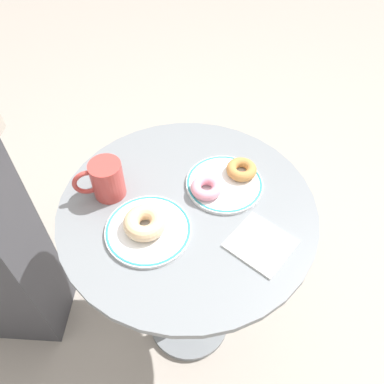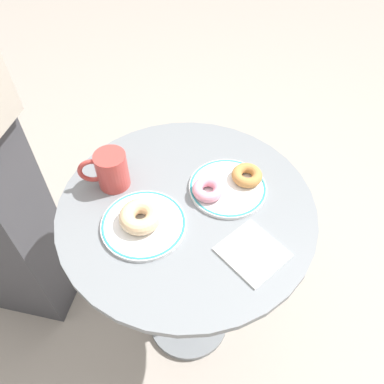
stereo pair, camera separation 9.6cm
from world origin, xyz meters
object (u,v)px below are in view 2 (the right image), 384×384
at_px(donut_old_fashioned, 247,175).
at_px(coffee_mug, 110,170).
at_px(donut_glazed, 140,217).
at_px(paper_napkin, 252,252).
at_px(plate_right, 228,187).
at_px(donut_pink_frosted, 209,191).
at_px(cafe_table, 187,250).
at_px(plate_left, 144,225).

distance_m(donut_old_fashioned, coffee_mug, 0.36).
relative_size(donut_glazed, coffee_mug, 0.83).
bearing_deg(paper_napkin, plate_right, 72.24).
relative_size(donut_old_fashioned, coffee_mug, 0.66).
xyz_separation_m(donut_old_fashioned, donut_pink_frosted, (-0.11, 0.01, 0.00)).
xyz_separation_m(cafe_table, donut_pink_frosted, (0.06, -0.00, 0.24)).
height_order(cafe_table, donut_old_fashioned, donut_old_fashioned).
bearing_deg(plate_left, cafe_table, 1.24).
height_order(donut_glazed, paper_napkin, donut_glazed).
distance_m(plate_left, paper_napkin, 0.27).
distance_m(paper_napkin, coffee_mug, 0.41).
bearing_deg(donut_old_fashioned, plate_right, 176.23).
height_order(plate_right, donut_glazed, donut_glazed).
distance_m(plate_left, donut_glazed, 0.03).
height_order(donut_glazed, coffee_mug, coffee_mug).
relative_size(cafe_table, coffee_mug, 5.99).
xyz_separation_m(donut_glazed, coffee_mug, (-0.01, 0.16, 0.02)).
bearing_deg(cafe_table, donut_glazed, 177.05).
xyz_separation_m(plate_left, donut_glazed, (-0.00, 0.01, 0.02)).
bearing_deg(donut_old_fashioned, plate_left, 178.38).
xyz_separation_m(paper_napkin, coffee_mug, (-0.19, 0.36, 0.05)).
bearing_deg(coffee_mug, donut_pink_frosted, -41.31).
bearing_deg(donut_glazed, plate_right, -3.21).
bearing_deg(coffee_mug, paper_napkin, -62.53).
height_order(plate_right, paper_napkin, plate_right).
height_order(plate_left, donut_pink_frosted, donut_pink_frosted).
relative_size(cafe_table, donut_old_fashioned, 9.14).
height_order(donut_old_fashioned, paper_napkin, donut_old_fashioned).
bearing_deg(donut_old_fashioned, donut_pink_frosted, 176.69).
height_order(cafe_table, paper_napkin, paper_napkin).
xyz_separation_m(plate_right, paper_napkin, (-0.06, -0.19, -0.00)).
xyz_separation_m(plate_right, donut_old_fashioned, (0.06, -0.00, 0.02)).
distance_m(donut_pink_frosted, paper_napkin, 0.20).
height_order(donut_glazed, donut_old_fashioned, donut_glazed).
bearing_deg(coffee_mug, donut_old_fashioned, -29.84).
xyz_separation_m(donut_glazed, donut_pink_frosted, (0.19, -0.01, -0.01)).
bearing_deg(cafe_table, plate_right, -3.47).
bearing_deg(paper_napkin, donut_pink_frosted, 88.81).
relative_size(donut_glazed, paper_napkin, 0.76).
relative_size(cafe_table, donut_glazed, 7.22).
distance_m(plate_left, donut_old_fashioned, 0.30).
xyz_separation_m(donut_glazed, donut_old_fashioned, (0.30, -0.02, -0.01)).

